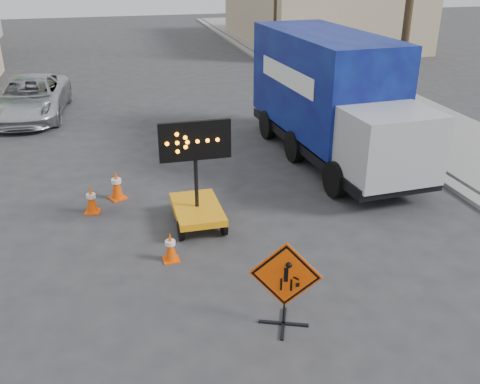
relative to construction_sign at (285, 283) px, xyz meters
name	(u,v)px	position (x,y,z in m)	size (l,w,h in m)	color
ground	(250,365)	(-0.82, -0.82, -0.86)	(100.00, 100.00, 0.00)	#2D2D30
curb_right	(320,98)	(6.38, 14.18, -0.80)	(0.40, 60.00, 0.12)	gray
sidewalk_right	(368,95)	(8.68, 14.18, -0.79)	(4.00, 60.00, 0.15)	gray
building_right_far	(318,8)	(12.18, 29.18, 1.44)	(10.00, 14.00, 4.60)	tan
construction_sign	(285,283)	(0.00, 0.00, 0.00)	(1.15, 0.83, 1.63)	black
arrow_board	(197,202)	(-0.80, 4.04, -0.28)	(1.62, 1.80, 2.56)	orange
pickup_truck	(30,98)	(-5.46, 14.51, -0.11)	(2.51, 5.45, 1.51)	silver
box_truck	(331,105)	(3.94, 7.48, 0.83)	(2.89, 7.99, 3.73)	black
cone_a	(170,246)	(-1.62, 2.59, -0.53)	(0.35, 0.35, 0.66)	#F64B05
cone_b	(91,199)	(-3.22, 5.32, -0.51)	(0.44, 0.44, 0.70)	#F64B05
cone_c	(117,185)	(-2.57, 5.99, -0.47)	(0.53, 0.53, 0.79)	#F64B05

